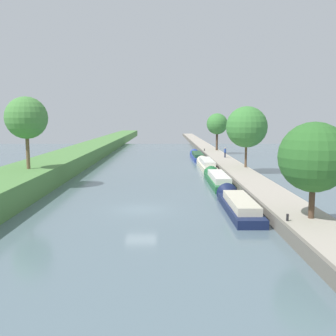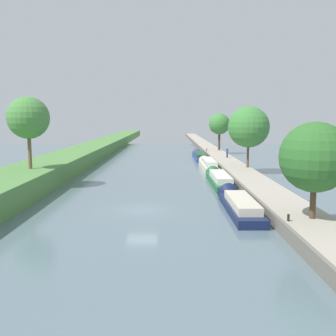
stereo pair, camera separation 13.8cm
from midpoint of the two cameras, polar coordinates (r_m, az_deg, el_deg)
name	(u,v)px [view 2 (the right image)]	position (r m, az deg, el deg)	size (l,w,h in m)	color
ground_plane	(140,210)	(31.64, -3.96, -6.10)	(160.00, 160.00, 0.00)	slate
right_towpath	(280,204)	(32.80, 16.13, -5.13)	(3.63, 260.00, 0.85)	#A89E8E
stone_quay	(256,204)	(32.31, 12.81, -5.17)	(0.25, 260.00, 0.90)	#6B665B
narrowboat_navy	(237,204)	(31.96, 10.12, -5.16)	(2.09, 11.03, 1.99)	#141E42
narrowboat_green	(217,179)	(44.23, 7.28, -1.58)	(1.99, 11.99, 1.90)	#1E6033
narrowboat_cream	(206,164)	(57.28, 5.68, 0.55)	(1.85, 12.93, 1.95)	beige
narrowboat_blue	(197,156)	(71.40, 4.37, 1.81)	(1.91, 13.45, 1.81)	#283D93
tree_rightbank_near	(313,157)	(26.62, 20.59, 1.48)	(4.53, 4.53, 6.28)	#4C3828
tree_rightbank_midnear	(247,127)	(52.14, 11.51, 5.90)	(5.39, 5.39, 8.01)	brown
tree_rightbank_midfar	(218,124)	(78.89, 7.31, 6.40)	(4.19, 4.19, 7.38)	#4C3828
tree_leftbank_downstream	(26,118)	(42.13, -19.96, 6.90)	(4.27, 4.27, 7.34)	brown
person_walking	(225,152)	(64.71, 8.45, 2.30)	(0.34, 0.34, 1.66)	#282D42
mooring_bollard_near	(286,218)	(26.03, 17.09, -6.94)	(0.16, 0.16, 0.45)	black
mooring_bollard_far	(205,150)	(77.28, 5.46, 2.68)	(0.16, 0.16, 0.45)	black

